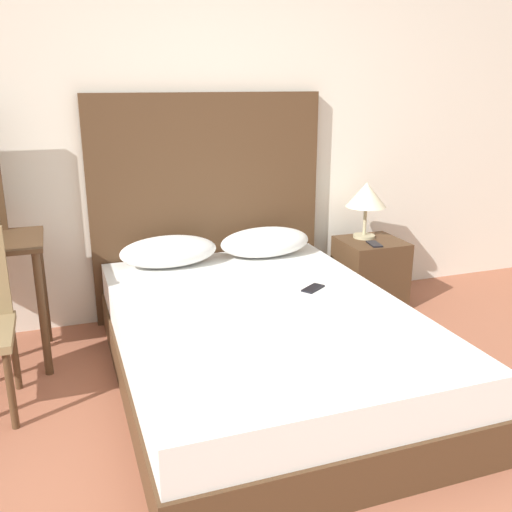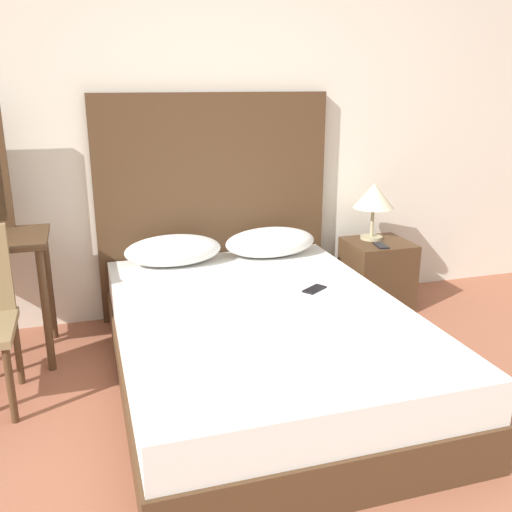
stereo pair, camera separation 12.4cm
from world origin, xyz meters
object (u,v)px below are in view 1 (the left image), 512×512
bed (263,345)px  phone_on_nightstand (374,244)px  nightstand (370,273)px  phone_on_bed (313,288)px  table_lamp (366,196)px

bed → phone_on_nightstand: phone_on_nightstand is taller
nightstand → phone_on_nightstand: (-0.04, -0.10, 0.25)m
phone_on_bed → phone_on_nightstand: size_ratio=1.02×
bed → table_lamp: table_lamp is taller
table_lamp → bed: bearing=-141.6°
nightstand → phone_on_bed: bearing=-139.9°
phone_on_bed → nightstand: bearing=40.1°
phone_on_nightstand → table_lamp: bearing=82.5°
bed → nightstand: size_ratio=4.30×
nightstand → phone_on_nightstand: phone_on_nightstand is taller
phone_on_bed → nightstand: nightstand is taller
bed → phone_on_bed: size_ratio=12.86×
phone_on_bed → table_lamp: table_lamp is taller
bed → table_lamp: size_ratio=5.24×
nightstand → table_lamp: (-0.02, 0.08, 0.55)m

